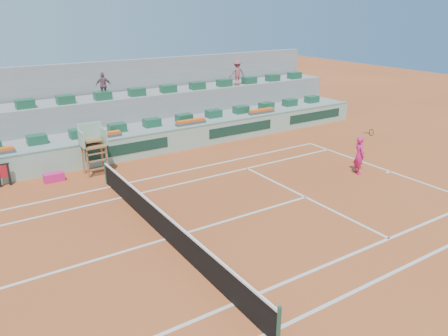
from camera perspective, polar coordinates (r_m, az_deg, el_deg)
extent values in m
plane|color=#A2461F|center=(15.10, -7.68, -9.21)|extent=(90.00, 90.00, 0.00)
cube|color=#959592|center=(24.31, -18.80, 2.94)|extent=(36.00, 4.00, 1.20)
cube|color=#959592|center=(25.64, -19.91, 5.30)|extent=(36.00, 2.40, 2.60)
cube|color=#959592|center=(26.97, -20.98, 7.83)|extent=(36.00, 0.40, 4.40)
cube|color=#DD1C78|center=(21.07, -21.32, -1.14)|extent=(0.88, 0.39, 0.39)
imported|color=#7A515C|center=(25.44, -15.46, 10.34)|extent=(0.90, 0.54, 1.44)
imported|color=#974B52|center=(28.91, 1.72, 12.34)|extent=(1.14, 0.78, 1.63)
cube|color=silver|center=(22.32, 20.93, -0.44)|extent=(0.12, 10.97, 0.01)
cube|color=silver|center=(11.24, 5.45, -20.85)|extent=(23.77, 0.12, 0.01)
cube|color=silver|center=(19.74, -14.63, -2.39)|extent=(23.77, 0.12, 0.01)
cube|color=silver|center=(12.08, 1.25, -17.35)|extent=(23.77, 0.12, 0.01)
cube|color=silver|center=(18.54, -13.23, -3.77)|extent=(23.77, 0.12, 0.01)
cube|color=silver|center=(18.40, 10.59, -3.76)|extent=(0.12, 8.23, 0.01)
cube|color=silver|center=(15.10, -7.68, -9.19)|extent=(12.80, 0.12, 0.01)
cube|color=silver|center=(22.21, 20.70, -0.52)|extent=(0.30, 0.12, 0.01)
cube|color=black|center=(14.88, -7.76, -7.66)|extent=(0.03, 11.87, 0.92)
cube|color=white|center=(14.66, -7.85, -5.95)|extent=(0.06, 11.87, 0.07)
cylinder|color=#1E4732|center=(10.63, 7.15, -19.92)|extent=(0.10, 0.10, 1.10)
cylinder|color=#1E4732|center=(19.95, -15.19, -0.52)|extent=(0.10, 0.10, 1.10)
cube|color=#93B9A3|center=(22.27, -17.31, 1.57)|extent=(36.00, 0.30, 1.20)
cube|color=gray|center=(22.09, -17.48, 3.12)|extent=(36.00, 0.34, 0.06)
cube|color=#123327|center=(22.68, -12.38, 2.49)|extent=(4.40, 0.02, 0.56)
cube|color=#123327|center=(25.83, 2.25, 5.12)|extent=(4.40, 0.02, 0.56)
cube|color=#123327|center=(29.61, 11.85, 6.66)|extent=(4.40, 0.02, 0.56)
cube|color=brown|center=(20.80, -17.37, 0.48)|extent=(0.08, 0.08, 1.35)
cube|color=brown|center=(21.04, -15.03, 0.94)|extent=(0.08, 0.08, 1.35)
cube|color=brown|center=(21.45, -17.90, 1.01)|extent=(0.08, 0.08, 1.35)
cube|color=brown|center=(21.67, -15.63, 1.45)|extent=(0.08, 0.08, 1.35)
cube|color=brown|center=(21.02, -16.67, 2.81)|extent=(1.10, 0.90, 0.08)
cube|color=#93B9A3|center=(21.24, -17.11, 4.38)|extent=(1.10, 0.08, 1.00)
cube|color=#93B9A3|center=(20.79, -18.14, 3.51)|extent=(0.06, 0.90, 0.80)
cube|color=#93B9A3|center=(21.06, -15.42, 4.00)|extent=(0.06, 0.90, 0.80)
cube|color=brown|center=(21.05, -16.82, 3.50)|extent=(0.80, 0.60, 0.08)
cube|color=brown|center=(21.02, -16.11, -0.12)|extent=(0.90, 0.08, 0.06)
cube|color=brown|center=(20.89, -16.21, 0.91)|extent=(0.90, 0.08, 0.06)
cube|color=brown|center=(20.78, -16.31, 1.82)|extent=(0.90, 0.08, 0.06)
cube|color=#1B5337|center=(22.86, -23.25, 3.46)|extent=(0.90, 0.60, 0.44)
cube|color=#1B5337|center=(23.25, -18.44, 4.33)|extent=(0.90, 0.60, 0.44)
cube|color=#1B5337|center=(23.80, -13.81, 5.14)|extent=(0.90, 0.60, 0.44)
cube|color=#1B5337|center=(24.49, -9.40, 5.88)|extent=(0.90, 0.60, 0.44)
cube|color=#1B5337|center=(25.33, -5.25, 6.54)|extent=(0.90, 0.60, 0.44)
cube|color=#1B5337|center=(26.29, -1.37, 7.13)|extent=(0.90, 0.60, 0.44)
cube|color=#1B5337|center=(27.37, 2.22, 7.64)|extent=(0.90, 0.60, 0.44)
cube|color=#1B5337|center=(28.54, 5.54, 8.09)|extent=(0.90, 0.60, 0.44)
cube|color=#1B5337|center=(29.81, 8.59, 8.47)|extent=(0.90, 0.60, 0.44)
cube|color=#1B5337|center=(31.15, 11.40, 8.81)|extent=(0.90, 0.60, 0.44)
cube|color=#1B5337|center=(24.38, -24.56, 7.64)|extent=(0.90, 0.60, 0.44)
cube|color=#1B5337|center=(24.74, -19.99, 8.41)|extent=(0.90, 0.60, 0.44)
cube|color=#1B5337|center=(25.26, -15.56, 9.10)|extent=(0.90, 0.60, 0.44)
cube|color=#1B5337|center=(25.92, -11.32, 9.71)|extent=(0.90, 0.60, 0.44)
cube|color=#1B5337|center=(26.71, -7.29, 10.24)|extent=(0.90, 0.60, 0.44)
cube|color=#1B5337|center=(27.62, -3.51, 10.69)|extent=(0.90, 0.60, 0.44)
cube|color=#1B5337|center=(28.65, 0.03, 11.07)|extent=(0.90, 0.60, 0.44)
cube|color=#1B5337|center=(29.78, 3.33, 11.39)|extent=(0.90, 0.60, 0.44)
cube|color=#1B5337|center=(30.99, 6.38, 11.65)|extent=(0.90, 0.60, 0.44)
cube|color=#1B5337|center=(32.28, 9.19, 11.86)|extent=(0.90, 0.60, 0.44)
cube|color=#4E4E4E|center=(22.80, -15.45, 3.98)|extent=(1.80, 0.36, 0.16)
cube|color=#FE5815|center=(22.76, -15.48, 4.31)|extent=(1.70, 0.32, 0.12)
cube|color=#4E4E4E|center=(24.68, -4.36, 5.87)|extent=(1.80, 0.36, 0.16)
cube|color=#FE5815|center=(24.65, -4.37, 6.18)|extent=(1.70, 0.32, 0.12)
cube|color=#4E4E4E|center=(27.36, 4.92, 7.27)|extent=(1.80, 0.36, 0.16)
cube|color=#FE5815|center=(27.33, 4.93, 7.56)|extent=(1.70, 0.32, 0.12)
cube|color=black|center=(21.32, -26.27, -0.76)|extent=(0.09, 0.09, 1.00)
cube|color=black|center=(21.15, -27.01, 0.40)|extent=(0.55, 0.07, 0.06)
cube|color=red|center=(21.22, -26.87, -0.38)|extent=(0.40, 0.04, 0.56)
imported|color=#DD1C78|center=(21.30, 17.24, 1.61)|extent=(0.64, 0.77, 1.81)
cylinder|color=black|center=(20.80, 18.19, 4.37)|extent=(0.03, 0.35, 0.09)
torus|color=black|center=(20.65, 18.67, 4.41)|extent=(0.31, 0.08, 0.31)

